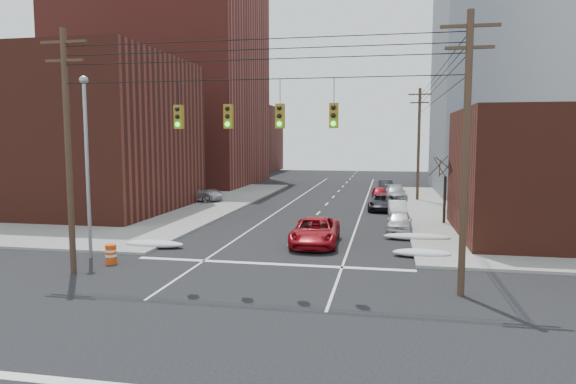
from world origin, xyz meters
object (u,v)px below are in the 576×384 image
at_px(parked_car_b, 398,209).
at_px(parked_car_c, 383,203).
at_px(red_pickup, 315,232).
at_px(lot_car_b, 195,193).
at_px(parked_car_e, 379,193).
at_px(parked_car_f, 386,186).
at_px(lot_car_d, 139,190).
at_px(parked_car_a, 399,221).
at_px(lot_car_a, 143,197).
at_px(parked_car_d, 396,193).
at_px(construction_barrel, 111,254).
at_px(lot_car_c, 100,203).

height_order(parked_car_b, parked_car_c, parked_car_c).
relative_size(red_pickup, lot_car_b, 1.02).
bearing_deg(parked_car_e, red_pickup, -104.19).
xyz_separation_m(parked_car_f, lot_car_d, (-24.94, -11.62, 0.21)).
height_order(red_pickup, parked_car_a, red_pickup).
bearing_deg(red_pickup, lot_car_a, 140.75).
xyz_separation_m(parked_car_a, parked_car_b, (0.00, 6.58, -0.06)).
relative_size(parked_car_c, lot_car_d, 1.12).
relative_size(parked_car_c, parked_car_f, 1.17).
relative_size(parked_car_b, parked_car_f, 0.94).
xyz_separation_m(parked_car_a, parked_car_e, (-1.60, 18.85, -0.09)).
distance_m(parked_car_f, lot_car_b, 22.60).
bearing_deg(parked_car_c, lot_car_a, -169.82).
bearing_deg(parked_car_d, parked_car_f, 92.24).
bearing_deg(lot_car_a, construction_barrel, -141.01).
relative_size(red_pickup, parked_car_e, 1.58).
bearing_deg(lot_car_b, parked_car_b, -108.40).
distance_m(parked_car_b, parked_car_f, 19.24).
height_order(parked_car_b, lot_car_a, lot_car_a).
height_order(red_pickup, construction_barrel, red_pickup).
relative_size(parked_car_e, parked_car_f, 0.87).
bearing_deg(lot_car_a, parked_car_a, -93.23).
bearing_deg(parked_car_d, lot_car_c, -153.63).
xyz_separation_m(parked_car_f, lot_car_c, (-22.80, -22.37, 0.25)).
height_order(parked_car_d, lot_car_a, lot_car_a).
relative_size(lot_car_b, lot_car_d, 1.28).
relative_size(parked_car_a, parked_car_e, 1.15).
height_order(parked_car_b, construction_barrel, parked_car_b).
bearing_deg(parked_car_b, parked_car_e, 93.83).
bearing_deg(construction_barrel, lot_car_d, 114.50).
height_order(red_pickup, lot_car_c, lot_car_c).
distance_m(red_pickup, lot_car_c, 20.74).
bearing_deg(parked_car_f, lot_car_a, -145.98).
height_order(parked_car_a, parked_car_b, parked_car_a).
height_order(parked_car_b, lot_car_d, lot_car_d).
distance_m(parked_car_b, lot_car_b, 19.84).
bearing_deg(lot_car_d, parked_car_b, -115.20).
bearing_deg(parked_car_a, parked_car_c, 98.03).
distance_m(parked_car_f, lot_car_a, 27.77).
bearing_deg(parked_car_c, red_pickup, -99.34).
height_order(parked_car_f, construction_barrel, parked_car_f).
height_order(parked_car_f, lot_car_d, lot_car_d).
relative_size(red_pickup, lot_car_d, 1.31).
relative_size(parked_car_a, parked_car_b, 1.06).
bearing_deg(parked_car_b, parked_car_c, 104.54).
bearing_deg(lot_car_d, parked_car_d, -90.94).
bearing_deg(parked_car_b, red_pickup, -116.26).
xyz_separation_m(parked_car_a, lot_car_b, (-19.03, 12.18, 0.22)).
xyz_separation_m(parked_car_e, parked_car_f, (0.62, 6.94, 0.07)).
bearing_deg(parked_car_e, parked_car_c, -93.52).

